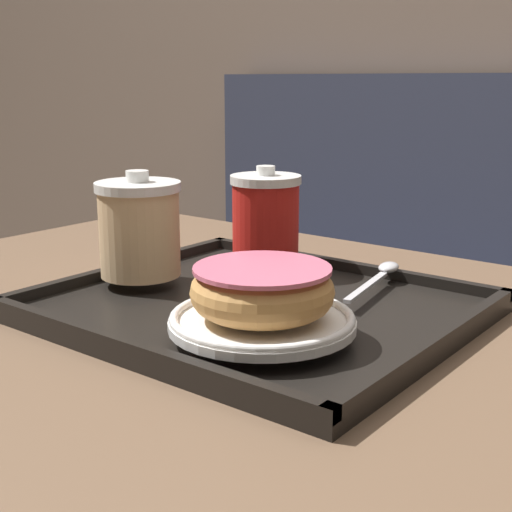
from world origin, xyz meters
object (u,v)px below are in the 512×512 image
(spoon, at_px, (382,273))
(coffee_cup_front, at_px, (139,228))
(coffee_cup_rear, at_px, (266,218))
(donut_chocolate_glazed, at_px, (262,290))

(spoon, bearing_deg, coffee_cup_front, 116.07)
(coffee_cup_rear, xyz_separation_m, spoon, (0.15, 0.02, -0.05))
(coffee_cup_front, distance_m, donut_chocolate_glazed, 0.22)
(spoon, bearing_deg, donut_chocolate_glazed, 168.87)
(coffee_cup_rear, relative_size, donut_chocolate_glazed, 0.91)
(coffee_cup_rear, bearing_deg, donut_chocolate_glazed, -53.38)
(coffee_cup_rear, bearing_deg, coffee_cup_front, -118.29)
(donut_chocolate_glazed, xyz_separation_m, spoon, (0.00, 0.22, -0.03))
(coffee_cup_rear, distance_m, spoon, 0.16)
(donut_chocolate_glazed, bearing_deg, coffee_cup_rear, 126.62)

